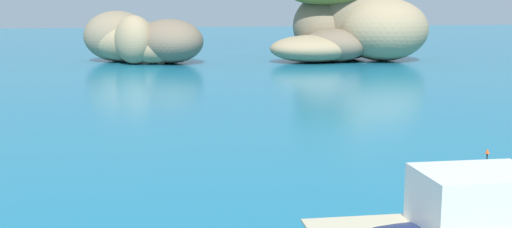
% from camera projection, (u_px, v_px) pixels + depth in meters
% --- Properties ---
extents(islet_large, '(24.00, 20.48, 10.67)m').
position_uv_depth(islet_large, '(350.00, 27.00, 86.40)').
color(islet_large, '#9E8966').
rests_on(islet_large, ground).
extents(islet_small, '(17.13, 15.51, 6.62)m').
position_uv_depth(islet_small, '(139.00, 40.00, 82.70)').
color(islet_small, '#9E8966').
rests_on(islet_small, ground).
extents(channel_buoy, '(0.56, 0.56, 1.48)m').
position_uv_depth(channel_buoy, '(486.00, 175.00, 27.25)').
color(channel_buoy, '#E54C19').
rests_on(channel_buoy, ground).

